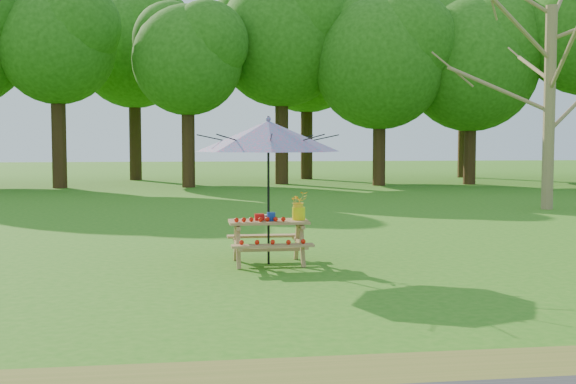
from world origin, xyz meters
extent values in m
plane|color=#2C7115|center=(0.00, 0.00, 0.00)|extent=(120.00, 120.00, 0.00)
cube|color=olive|center=(0.00, -2.80, 0.00)|extent=(120.00, 1.20, 0.01)
cylinder|color=olive|center=(8.13, 10.42, 2.78)|extent=(0.38, 0.38, 5.56)
cube|color=#8E6340|center=(-0.50, 2.60, 0.65)|extent=(1.20, 0.62, 0.04)
cube|color=#8E6340|center=(-0.50, 2.05, 0.36)|extent=(1.20, 0.22, 0.04)
cube|color=#8E6340|center=(-0.50, 3.15, 0.36)|extent=(1.20, 0.22, 0.04)
cylinder|color=black|center=(-0.50, 2.60, 1.12)|extent=(0.04, 0.04, 2.25)
cone|color=teal|center=(-0.50, 2.60, 1.95)|extent=(2.31, 2.31, 0.47)
sphere|color=teal|center=(-0.50, 2.60, 2.21)|extent=(0.08, 0.08, 0.08)
cube|color=red|center=(-0.64, 2.62, 0.72)|extent=(0.14, 0.12, 0.10)
cylinder|color=#1435A3|center=(-0.47, 2.53, 0.74)|extent=(0.13, 0.13, 0.13)
cube|color=beige|center=(-0.53, 2.77, 0.71)|extent=(0.13, 0.13, 0.07)
cylinder|color=yellow|center=(-0.04, 2.59, 0.77)|extent=(0.20, 0.20, 0.20)
imported|color=yellow|center=(-0.04, 2.59, 0.96)|extent=(0.33, 0.31, 0.30)
camera|label=1|loc=(-1.72, -8.25, 1.87)|focal=45.00mm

